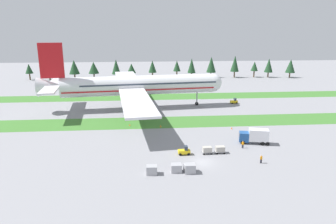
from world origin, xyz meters
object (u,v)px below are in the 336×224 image
object	(u,v)px
uld_container_0	(176,168)
uld_container_2	(190,168)
uld_container_3	(189,168)
taxiway_marker_2	(130,125)
baggage_tug	(184,151)
catering_truck	(255,136)
taxiway_marker_0	(232,128)
cargo_dolly_lead	(207,150)
airliner	(134,85)
taxiway_marker_1	(161,126)
uld_container_1	(152,170)
ground_crew_marshaller	(261,159)
cargo_dolly_second	(220,149)
pushback_tractor	(234,101)
ground_crew_loader	(243,144)

from	to	relation	value
uld_container_0	uld_container_2	xyz separation A→B (m)	(2.53, -0.61, 0.09)
uld_container_3	taxiway_marker_2	distance (m)	32.69
baggage_tug	taxiway_marker_2	world-z (taller)	baggage_tug
uld_container_0	uld_container_2	bearing A→B (deg)	-13.64
catering_truck	uld_container_2	bearing A→B (deg)	142.98
taxiway_marker_0	cargo_dolly_lead	bearing A→B (deg)	-122.01
airliner	uld_container_2	bearing A→B (deg)	6.47
taxiway_marker_1	uld_container_2	bearing A→B (deg)	-82.21
airliner	uld_container_1	world-z (taller)	airliner
baggage_tug	ground_crew_marshaller	bearing A→B (deg)	-112.16
catering_truck	ground_crew_marshaller	xyz separation A→B (m)	(-2.47, -10.92, -1.01)
cargo_dolly_second	pushback_tractor	world-z (taller)	pushback_tractor
cargo_dolly_second	uld_container_3	world-z (taller)	uld_container_3
airliner	cargo_dolly_lead	world-z (taller)	airliner
taxiway_marker_0	uld_container_1	bearing A→B (deg)	-131.91
cargo_dolly_second	taxiway_marker_0	size ratio (longest dim) A/B	3.89
taxiway_marker_1	cargo_dolly_second	bearing A→B (deg)	-58.60
uld_container_0	pushback_tractor	bearing A→B (deg)	63.28
uld_container_1	uld_container_3	bearing A→B (deg)	2.70
baggage_tug	uld_container_1	distance (m)	11.40
airliner	taxiway_marker_1	world-z (taller)	airliner
uld_container_1	taxiway_marker_0	distance (m)	33.78
baggage_tug	taxiway_marker_2	distance (m)	25.25
ground_crew_loader	taxiway_marker_0	world-z (taller)	ground_crew_loader
taxiway_marker_0	uld_container_0	bearing A→B (deg)	-125.98
ground_crew_loader	uld_container_1	distance (m)	24.03
ground_crew_loader	uld_container_3	bearing A→B (deg)	-107.04
pushback_tractor	uld_container_1	size ratio (longest dim) A/B	1.36
cargo_dolly_lead	uld_container_0	world-z (taller)	uld_container_0
uld_container_2	uld_container_3	distance (m)	0.43
baggage_tug	cargo_dolly_second	bearing A→B (deg)	-90.00
cargo_dolly_lead	uld_container_1	bearing A→B (deg)	124.02
ground_crew_marshaller	taxiway_marker_1	size ratio (longest dim) A/B	3.03
catering_truck	baggage_tug	bearing A→B (deg)	121.14
airliner	taxiway_marker_0	world-z (taller)	airliner
baggage_tug	cargo_dolly_lead	distance (m)	5.03
catering_truck	uld_container_0	world-z (taller)	catering_truck
ground_crew_loader	uld_container_2	distance (m)	18.02
taxiway_marker_1	uld_container_3	bearing A→B (deg)	-82.25
uld_container_3	taxiway_marker_1	world-z (taller)	uld_container_3
uld_container_0	taxiway_marker_2	world-z (taller)	uld_container_0
ground_crew_loader	uld_container_1	bearing A→B (deg)	-117.03
uld_container_3	uld_container_1	bearing A→B (deg)	-177.30
baggage_tug	uld_container_1	size ratio (longest dim) A/B	1.32
uld_container_1	ground_crew_marshaller	bearing A→B (deg)	7.83
pushback_tractor	taxiway_marker_1	world-z (taller)	pushback_tractor
uld_container_1	uld_container_2	xyz separation A→B (m)	(7.24, -0.07, 0.04)
taxiway_marker_1	taxiway_marker_2	world-z (taller)	taxiway_marker_1
pushback_tractor	uld_container_0	size ratio (longest dim) A/B	1.36
airliner	uld_container_3	world-z (taller)	airliner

